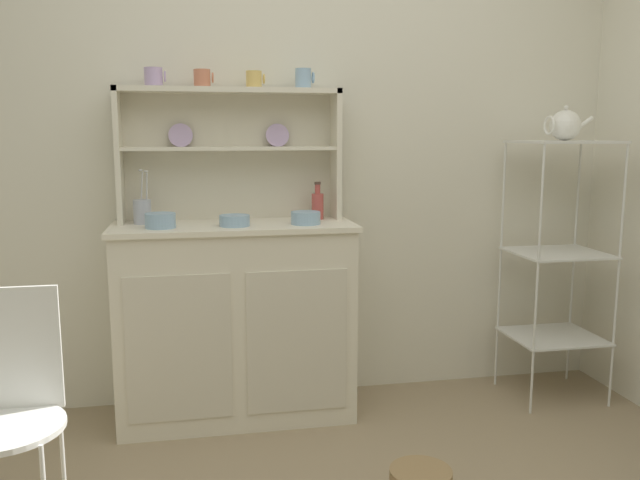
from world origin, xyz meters
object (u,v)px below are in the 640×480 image
object	(u,v)px
bakers_rack	(558,243)
wire_chair	(6,399)
cup_lilac_0	(154,77)
hutch_shelf_unit	(230,143)
utensil_jar	(142,211)
bowl_mixing_large	(160,221)
jam_bottle	(318,205)
porcelain_teapot	(565,125)
hutch_cabinet	(236,319)

from	to	relation	value
bakers_rack	wire_chair	bearing A→B (deg)	-159.96
cup_lilac_0	hutch_shelf_unit	bearing A→B (deg)	6.94
hutch_shelf_unit	cup_lilac_0	bearing A→B (deg)	-173.06
utensil_jar	wire_chair	bearing A→B (deg)	-109.56
bowl_mixing_large	wire_chair	bearing A→B (deg)	-117.47
hutch_shelf_unit	cup_lilac_0	size ratio (longest dim) A/B	10.83
jam_bottle	porcelain_teapot	xyz separation A→B (m)	(1.18, -0.15, 0.37)
cup_lilac_0	bowl_mixing_large	size ratio (longest dim) A/B	0.72
bakers_rack	bowl_mixing_large	xyz separation A→B (m)	(-1.90, -0.01, 0.16)
hutch_cabinet	porcelain_teapot	bearing A→B (deg)	-2.29
porcelain_teapot	cup_lilac_0	bearing A→B (deg)	174.46
bakers_rack	jam_bottle	world-z (taller)	bakers_rack
hutch_shelf_unit	bowl_mixing_large	bearing A→B (deg)	-143.47
bowl_mixing_large	hutch_cabinet	bearing A→B (deg)	12.96
hutch_cabinet	utensil_jar	bearing A→B (deg)	168.99
utensil_jar	bowl_mixing_large	bearing A→B (deg)	-60.86
hutch_cabinet	jam_bottle	bearing A→B (deg)	12.07
cup_lilac_0	porcelain_teapot	distance (m)	1.93
cup_lilac_0	utensil_jar	bearing A→B (deg)	-148.42
cup_lilac_0	jam_bottle	bearing A→B (deg)	-2.80
hutch_cabinet	cup_lilac_0	world-z (taller)	cup_lilac_0
wire_chair	porcelain_teapot	size ratio (longest dim) A/B	3.61
porcelain_teapot	wire_chair	bearing A→B (deg)	-159.95
wire_chair	bowl_mixing_large	bearing A→B (deg)	83.47
bakers_rack	porcelain_teapot	bearing A→B (deg)	180.00
bakers_rack	cup_lilac_0	xyz separation A→B (m)	(-1.91, 0.19, 0.78)
jam_bottle	utensil_jar	world-z (taller)	utensil_jar
bakers_rack	utensil_jar	distance (m)	2.00
cup_lilac_0	bakers_rack	bearing A→B (deg)	-5.53
bowl_mixing_large	cup_lilac_0	bearing A→B (deg)	93.88
jam_bottle	utensil_jar	size ratio (longest dim) A/B	0.73
bakers_rack	cup_lilac_0	world-z (taller)	cup_lilac_0
hutch_cabinet	wire_chair	size ratio (longest dim) A/B	1.28
hutch_shelf_unit	cup_lilac_0	world-z (taller)	cup_lilac_0
cup_lilac_0	utensil_jar	size ratio (longest dim) A/B	0.38
cup_lilac_0	bowl_mixing_large	distance (m)	0.65
bakers_rack	bowl_mixing_large	bearing A→B (deg)	-179.69
wire_chair	hutch_cabinet	bearing A→B (deg)	71.37
hutch_shelf_unit	porcelain_teapot	size ratio (longest dim) A/B	4.33
hutch_cabinet	hutch_shelf_unit	xyz separation A→B (m)	(0.00, 0.16, 0.81)
bowl_mixing_large	jam_bottle	xyz separation A→B (m)	(0.72, 0.16, 0.04)
utensil_jar	jam_bottle	bearing A→B (deg)	0.56
utensil_jar	porcelain_teapot	distance (m)	2.03
wire_chair	bowl_mixing_large	world-z (taller)	bowl_mixing_large
wire_chair	utensil_jar	size ratio (longest dim) A/B	3.47
bakers_rack	hutch_cabinet	bearing A→B (deg)	177.71
bakers_rack	porcelain_teapot	size ratio (longest dim) A/B	5.45
porcelain_teapot	bowl_mixing_large	bearing A→B (deg)	-179.69
cup_lilac_0	porcelain_teapot	world-z (taller)	cup_lilac_0
hutch_shelf_unit	utensil_jar	xyz separation A→B (m)	(-0.40, -0.08, -0.30)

